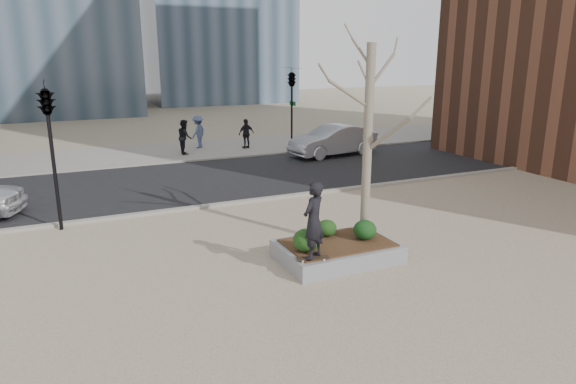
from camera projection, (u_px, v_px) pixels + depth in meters
name	position (u px, v px, depth m)	size (l,w,h in m)	color
ground	(303.00, 266.00, 13.03)	(120.00, 120.00, 0.00)	tan
street	(199.00, 180.00, 21.81)	(60.00, 8.00, 0.02)	black
far_sidewalk	(165.00, 152.00, 27.95)	(60.00, 6.00, 0.02)	gray
planter	(337.00, 252.00, 13.38)	(3.00, 2.00, 0.45)	gray
planter_mulch	(338.00, 243.00, 13.31)	(2.70, 1.70, 0.04)	#382314
sycamore_tree	(369.00, 111.00, 13.11)	(2.80, 2.80, 6.60)	gray
shrub_left	(306.00, 240.00, 12.62)	(0.67, 0.67, 0.57)	#183A12
shrub_middle	(327.00, 228.00, 13.68)	(0.53, 0.53, 0.45)	#193C13
shrub_right	(365.00, 230.00, 13.44)	(0.61, 0.61, 0.52)	black
skateboard	(313.00, 259.00, 12.22)	(0.78, 0.20, 0.07)	black
skateboarder	(313.00, 220.00, 11.97)	(0.68, 0.44, 1.85)	black
car_silver	(333.00, 141.00, 26.88)	(1.66, 4.77, 1.57)	#AAACB2
car_third	(468.00, 133.00, 30.52)	(1.69, 4.17, 1.21)	#4C4E56
pedestrian_a	(185.00, 137.00, 27.24)	(0.89, 0.69, 1.83)	black
pedestrian_b	(198.00, 132.00, 28.99)	(1.19, 0.68, 1.84)	#44547A
pedestrian_c	(246.00, 134.00, 28.90)	(0.97, 0.41, 1.66)	black
traffic_light_near	(53.00, 157.00, 15.15)	(0.60, 2.48, 4.50)	black
traffic_light_far	(292.00, 110.00, 27.87)	(0.60, 2.48, 4.50)	black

